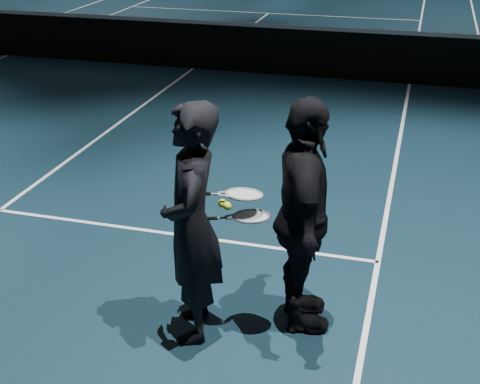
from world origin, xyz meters
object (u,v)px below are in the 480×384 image
object	(u,v)px
racket_upper	(244,194)
tennis_balls	(225,202)
racket_lower	(251,216)
player_a	(192,225)
player_b	(303,218)

from	to	relation	value
racket_upper	tennis_balls	world-z (taller)	racket_upper
racket_lower	racket_upper	bearing A→B (deg)	141.34
player_a	racket_upper	size ratio (longest dim) A/B	2.80
player_b	racket_lower	bearing A→B (deg)	96.31
racket_upper	tennis_balls	distance (m)	0.15
racket_upper	tennis_balls	size ratio (longest dim) A/B	5.67
player_a	tennis_balls	xyz separation A→B (m)	(0.23, 0.10, 0.17)
tennis_balls	racket_lower	bearing A→B (deg)	21.27
player_a	racket_lower	world-z (taller)	player_a
player_a	player_b	bearing A→B (deg)	95.34
racket_lower	player_a	bearing A→B (deg)	-180.00
player_a	tennis_balls	world-z (taller)	player_a
player_a	racket_upper	world-z (taller)	player_a
racket_lower	racket_upper	size ratio (longest dim) A/B	1.00
player_b	racket_upper	world-z (taller)	player_b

